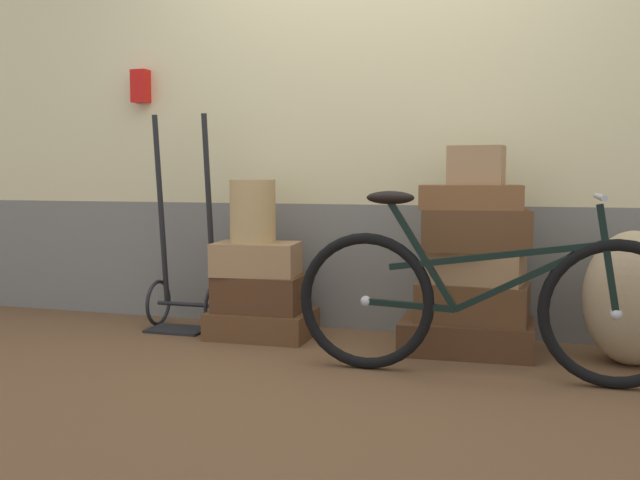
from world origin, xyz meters
TOP-DOWN VIEW (x-y plane):
  - ground at (0.00, 0.00)m, footprint 8.45×5.20m
  - station_building at (0.01, 0.85)m, footprint 6.45×0.74m
  - suitcase_0 at (-0.55, 0.41)m, footprint 0.57×0.42m
  - suitcase_1 at (-0.55, 0.41)m, footprint 0.49×0.36m
  - suitcase_2 at (-0.58, 0.40)m, footprint 0.49×0.36m
  - suitcase_3 at (0.57, 0.40)m, footprint 0.68×0.44m
  - suitcase_4 at (0.60, 0.40)m, footprint 0.55×0.34m
  - suitcase_5 at (0.60, 0.42)m, footprint 0.50×0.36m
  - suitcase_6 at (0.61, 0.39)m, footprint 0.56×0.38m
  - suitcase_7 at (0.58, 0.38)m, footprint 0.53×0.36m
  - suitcase_8 at (0.60, 0.40)m, footprint 0.28×0.19m
  - wicker_basket at (-0.59, 0.39)m, footprint 0.25×0.25m
  - luggage_trolley at (-1.07, 0.49)m, footprint 0.40×0.36m
  - burlap_sack at (1.35, 0.38)m, footprint 0.46×0.39m
  - bicycle at (0.69, -0.06)m, footprint 1.71×0.46m

SIDE VIEW (x-z plane):
  - ground at x=0.00m, z-range -0.06..0.00m
  - suitcase_0 at x=-0.55m, z-range 0.00..0.15m
  - suitcase_3 at x=0.57m, z-range 0.00..0.16m
  - suitcase_1 at x=-0.55m, z-range 0.15..0.35m
  - suitcase_4 at x=0.60m, z-range 0.16..0.36m
  - luggage_trolley at x=-1.07m, z-range -0.33..0.92m
  - burlap_sack at x=1.35m, z-range 0.00..0.64m
  - bicycle at x=0.69m, z-range -0.07..0.76m
  - suitcase_2 at x=-0.58m, z-range 0.35..0.53m
  - suitcase_5 at x=0.60m, z-range 0.36..0.52m
  - suitcase_6 at x=0.61m, z-range 0.52..0.73m
  - wicker_basket at x=-0.59m, z-range 0.53..0.87m
  - suitcase_7 at x=0.58m, z-range 0.73..0.85m
  - suitcase_8 at x=0.60m, z-range 0.85..1.04m
  - station_building at x=0.01m, z-range 0.01..2.89m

